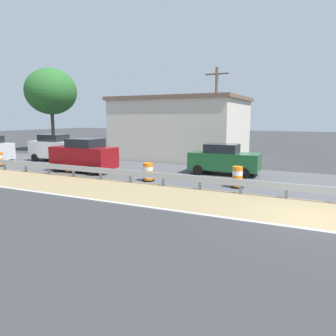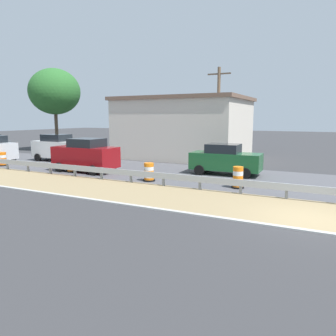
# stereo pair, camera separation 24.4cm
# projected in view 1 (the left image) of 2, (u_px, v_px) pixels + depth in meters

# --- Properties ---
(ground_plane) EXTENTS (160.00, 160.00, 0.00)m
(ground_plane) POSITION_uv_depth(u_px,v_px,m) (312.00, 219.00, 11.56)
(ground_plane) COLOR #333335
(median_dirt_strip) EXTENTS (4.19, 120.00, 0.01)m
(median_dirt_strip) POSITION_uv_depth(u_px,v_px,m) (313.00, 213.00, 12.36)
(median_dirt_strip) COLOR #8E7A56
(median_dirt_strip) RESTS_ON ground
(far_lane_asphalt) EXTENTS (7.61, 120.00, 0.00)m
(far_lane_asphalt) POSITION_uv_depth(u_px,v_px,m) (317.00, 184.00, 17.60)
(far_lane_asphalt) COLOR #4C4C51
(far_lane_asphalt) RESTS_ON ground
(curb_near_edge) EXTENTS (0.20, 120.00, 0.11)m
(curb_near_edge) POSITION_uv_depth(u_px,v_px,m) (310.00, 231.00, 10.40)
(curb_near_edge) COLOR #ADADA8
(curb_near_edge) RESTS_ON ground
(guardrail_median) EXTENTS (0.18, 59.94, 0.71)m
(guardrail_median) POSITION_uv_depth(u_px,v_px,m) (286.00, 187.00, 14.44)
(guardrail_median) COLOR #999EA3
(guardrail_median) RESTS_ON ground
(traffic_barrel_nearest) EXTENTS (0.65, 0.65, 1.12)m
(traffic_barrel_nearest) POSITION_uv_depth(u_px,v_px,m) (237.00, 178.00, 16.68)
(traffic_barrel_nearest) COLOR orange
(traffic_barrel_nearest) RESTS_ON ground
(traffic_barrel_close) EXTENTS (0.71, 0.71, 1.05)m
(traffic_barrel_close) POSITION_uv_depth(u_px,v_px,m) (148.00, 173.00, 18.48)
(traffic_barrel_close) COLOR orange
(traffic_barrel_close) RESTS_ON ground
(traffic_barrel_mid) EXTENTS (0.66, 0.66, 1.08)m
(traffic_barrel_mid) POSITION_uv_depth(u_px,v_px,m) (69.00, 165.00, 21.45)
(traffic_barrel_mid) COLOR orange
(traffic_barrel_mid) RESTS_ON ground
(car_lead_far_lane) EXTENTS (2.19, 4.37, 2.23)m
(car_lead_far_lane) POSITION_uv_depth(u_px,v_px,m) (84.00, 155.00, 21.60)
(car_lead_far_lane) COLOR maroon
(car_lead_far_lane) RESTS_ON ground
(car_mid_far_lane) EXTENTS (2.09, 4.45, 1.95)m
(car_mid_far_lane) POSITION_uv_depth(u_px,v_px,m) (224.00, 159.00, 20.59)
(car_mid_far_lane) COLOR #195128
(car_mid_far_lane) RESTS_ON ground
(car_distant_a) EXTENTS (2.01, 4.46, 2.23)m
(car_distant_a) POSITION_uv_depth(u_px,v_px,m) (55.00, 148.00, 26.86)
(car_distant_a) COLOR silver
(car_distant_a) RESTS_ON ground
(roadside_shop_near) EXTENTS (8.43, 11.11, 5.38)m
(roadside_shop_near) POSITION_uv_depth(u_px,v_px,m) (181.00, 128.00, 29.41)
(roadside_shop_near) COLOR beige
(roadside_shop_near) RESTS_ON ground
(utility_pole_near) EXTENTS (0.24, 1.80, 7.36)m
(utility_pole_near) POSITION_uv_depth(u_px,v_px,m) (216.00, 115.00, 24.83)
(utility_pole_near) COLOR brown
(utility_pole_near) RESTS_ON ground
(tree_roadside) EXTENTS (5.45, 5.45, 8.84)m
(tree_roadside) POSITION_uv_depth(u_px,v_px,m) (51.00, 92.00, 34.82)
(tree_roadside) COLOR #4C3D2D
(tree_roadside) RESTS_ON ground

